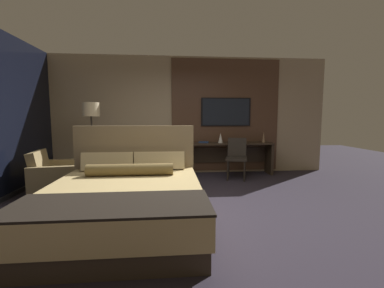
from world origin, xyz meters
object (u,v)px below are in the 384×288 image
Objects in this scene: bed at (126,200)px; floor_lamp at (91,116)px; desk at (227,152)px; vase_tall at (264,137)px; book at (204,142)px; armchair_by_window at (58,179)px; vase_short at (220,138)px; tv at (226,112)px; desk_chair at (237,154)px.

bed is 2.63m from floor_lamp.
vase_tall reaches higher than desk.
floor_lamp is 2.54m from book.
vase_short reaches higher than armchair_by_window.
tv is 4.71× the size of book.
vase_tall is 1.43m from book.
desk_chair is 0.91m from vase_tall.
bed is 3.70m from tv.
tv is 3.05m from floor_lamp.
vase_tall reaches higher than armchair_by_window.
book is (1.38, 2.75, 0.46)m from bed.
vase_short is at bearing 56.70° from bed.
floor_lamp is at bearing -169.63° from vase_short.
bed reaches higher than desk.
desk_chair is at bearing 1.97° from floor_lamp.
floor_lamp is (-2.95, -0.76, -0.10)m from tv.
vase_short is 0.40m from book.
tv is 1.33× the size of desk_chair.
floor_lamp reaches higher than vase_tall.
vase_tall reaches higher than book.
tv reaches higher than armchair_by_window.
tv is 1.28× the size of armchair_by_window.
desk_chair reaches higher than desk.
book is at bearing 179.93° from desk.
vase_tall is at bearing -17.02° from tv.
armchair_by_window is 0.57× the size of floor_lamp.
desk is 0.48m from desk_chair.
book is at bearing 170.18° from vase_short.
floor_lamp is at bearing -39.35° from armchair_by_window.
armchair_by_window is (-1.44, 1.48, -0.06)m from bed.
desk_chair is 0.96× the size of armchair_by_window.
tv is at bearing 17.95° from book.
floor_lamp is at bearing 115.06° from bed.
vase_short is (-0.18, -0.25, -0.61)m from tv.
desk is 0.94m from vase_tall.
bed is 3.11m from book.
bed is at bearing -136.39° from vase_tall.
bed reaches higher than desk_chair.
book is at bearing 176.71° from vase_tall.
desk is 3.13m from floor_lamp.
floor_lamp reaches higher than bed.
tv reaches higher than vase_short.
book is at bearing 13.52° from floor_lamp.
vase_short is 0.90× the size of book.
bed is at bearing -123.47° from tv.
vase_tall is at bearing -5.38° from desk.
desk is 3.62m from armchair_by_window.
desk_chair is 3.59m from armchair_by_window.
book is (-0.39, 0.07, -0.10)m from vase_short.
armchair_by_window reaches higher than desk.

